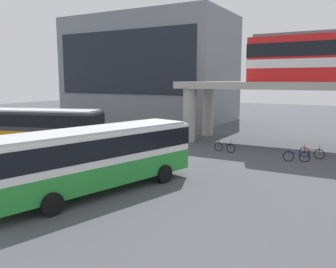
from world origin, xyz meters
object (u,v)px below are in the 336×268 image
object	(u,v)px
bus_secondary	(34,125)
bicycle_black	(225,147)
station_building	(149,69)
bus_main	(96,153)
bicycle_blue	(297,156)
bicycle_red	(312,153)

from	to	relation	value
bus_secondary	bicycle_black	bearing A→B (deg)	24.77
station_building	bus_secondary	size ratio (longest dim) A/B	1.99
bus_main	bicycle_blue	size ratio (longest dim) A/B	6.57
bicycle_red	bicycle_blue	bearing A→B (deg)	-113.90
bus_secondary	bicycle_red	distance (m)	21.45
bicycle_black	bicycle_red	world-z (taller)	same
bus_secondary	bicycle_black	distance (m)	15.34
station_building	bus_main	distance (m)	33.61
bicycle_black	station_building	bearing A→B (deg)	136.31
bicycle_blue	bicycle_black	distance (m)	5.50
station_building	bicycle_black	distance (m)	25.13
bus_main	bicycle_red	world-z (taller)	bus_main
station_building	bicycle_black	world-z (taller)	station_building
station_building	bus_secondary	bearing A→B (deg)	-80.98
station_building	bicycle_red	distance (m)	29.24
bicycle_blue	bicycle_red	bearing A→B (deg)	66.10
station_building	bicycle_red	bearing A→B (deg)	-33.53
bicycle_red	bus_secondary	bearing A→B (deg)	-159.73
bus_secondary	bicycle_black	world-z (taller)	bus_secondary
bus_main	bicycle_black	distance (m)	12.91
bicycle_black	bicycle_red	distance (m)	6.29
bus_secondary	bicycle_red	bearing A→B (deg)	20.27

